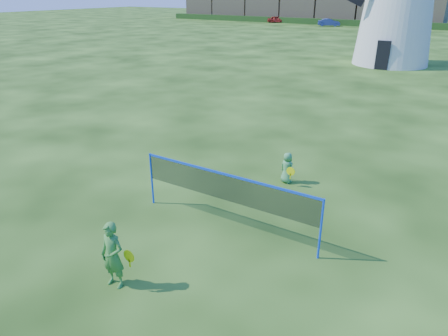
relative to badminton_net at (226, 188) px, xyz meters
name	(u,v)px	position (x,y,z in m)	size (l,w,h in m)	color
ground	(208,225)	(-0.49, -0.15, -1.14)	(220.00, 220.00, 0.00)	black
badminton_net	(226,188)	(0.00, 0.00, 0.00)	(5.05, 0.05, 1.55)	blue
player_girl	(113,255)	(-0.77, -3.15, -0.40)	(0.71, 0.40, 1.48)	#3F8635
player_boy	(287,168)	(0.20, 3.35, -0.63)	(0.64, 0.45, 1.01)	#4B9C59
hedge	(314,21)	(-22.49, 65.85, -0.64)	(62.00, 0.80, 1.00)	#193814
car_left	(277,19)	(-29.77, 65.77, -0.55)	(1.39, 3.45, 1.18)	maroon
car_right	(329,22)	(-18.96, 63.45, -0.54)	(1.28, 3.67, 1.21)	navy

